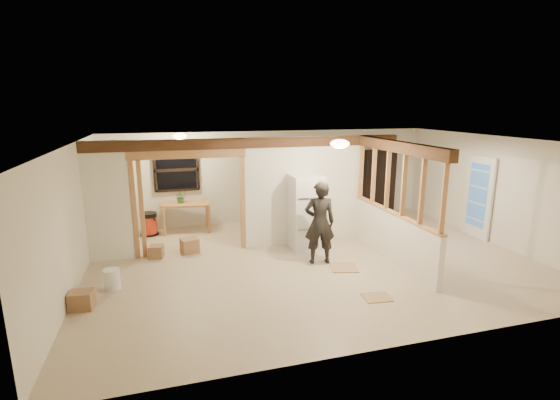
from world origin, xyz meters
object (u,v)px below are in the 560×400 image
object	(u,v)px
work_table	(186,217)
refrigerator	(306,212)
shop_vac	(149,224)
woman	(320,223)
bookshelf	(378,182)

from	to	relation	value
work_table	refrigerator	bearing A→B (deg)	-28.30
work_table	shop_vac	world-z (taller)	work_table
woman	bookshelf	world-z (taller)	bookshelf
refrigerator	woman	xyz separation A→B (m)	(-0.04, -0.94, 0.02)
shop_vac	refrigerator	bearing A→B (deg)	-28.98
work_table	bookshelf	distance (m)	5.63
work_table	woman	bearing A→B (deg)	-39.74
refrigerator	shop_vac	distance (m)	4.00
shop_vac	bookshelf	xyz separation A→B (m)	(6.52, 0.30, 0.66)
refrigerator	work_table	distance (m)	3.26
refrigerator	shop_vac	xyz separation A→B (m)	(-3.47, 1.92, -0.55)
bookshelf	shop_vac	bearing A→B (deg)	-177.40
woman	work_table	bearing A→B (deg)	-38.39
refrigerator	woman	bearing A→B (deg)	-92.18
shop_vac	work_table	bearing A→B (deg)	3.86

